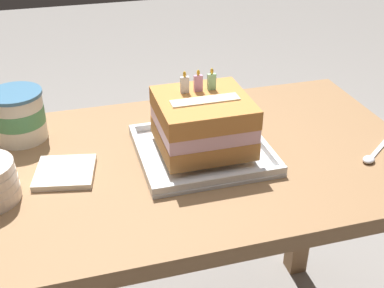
{
  "coord_description": "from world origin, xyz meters",
  "views": [
    {
      "loc": [
        -0.23,
        -0.89,
        1.27
      ],
      "look_at": [
        0.02,
        0.0,
        0.72
      ],
      "focal_mm": 46.32,
      "sensor_mm": 36.0,
      "label": 1
    }
  ],
  "objects_px": {
    "birthday_cake": "(203,122)",
    "serving_spoon_near_tray": "(372,156)",
    "napkin_pile": "(65,172)",
    "foil_tray": "(202,151)",
    "ice_cream_tub": "(18,115)"
  },
  "relations": [
    {
      "from": "foil_tray",
      "to": "birthday_cake",
      "type": "xyz_separation_m",
      "value": [
        0.0,
        0.0,
        0.07
      ]
    },
    {
      "from": "birthday_cake",
      "to": "napkin_pile",
      "type": "bearing_deg",
      "value": -179.94
    },
    {
      "from": "serving_spoon_near_tray",
      "to": "ice_cream_tub",
      "type": "bearing_deg",
      "value": 157.63
    },
    {
      "from": "ice_cream_tub",
      "to": "serving_spoon_near_tray",
      "type": "xyz_separation_m",
      "value": [
        0.74,
        -0.3,
        -0.05
      ]
    },
    {
      "from": "foil_tray",
      "to": "napkin_pile",
      "type": "xyz_separation_m",
      "value": [
        -0.3,
        -0.0,
        -0.0
      ]
    },
    {
      "from": "foil_tray",
      "to": "birthday_cake",
      "type": "distance_m",
      "value": 0.07
    },
    {
      "from": "foil_tray",
      "to": "ice_cream_tub",
      "type": "bearing_deg",
      "value": 154.46
    },
    {
      "from": "foil_tray",
      "to": "napkin_pile",
      "type": "distance_m",
      "value": 0.3
    },
    {
      "from": "serving_spoon_near_tray",
      "to": "birthday_cake",
      "type": "bearing_deg",
      "value": 161.27
    },
    {
      "from": "napkin_pile",
      "to": "foil_tray",
      "type": "bearing_deg",
      "value": 0.04
    },
    {
      "from": "birthday_cake",
      "to": "serving_spoon_near_tray",
      "type": "relative_size",
      "value": 1.54
    },
    {
      "from": "ice_cream_tub",
      "to": "serving_spoon_near_tray",
      "type": "distance_m",
      "value": 0.8
    },
    {
      "from": "ice_cream_tub",
      "to": "foil_tray",
      "type": "bearing_deg",
      "value": -25.54
    },
    {
      "from": "foil_tray",
      "to": "napkin_pile",
      "type": "height_order",
      "value": "foil_tray"
    },
    {
      "from": "foil_tray",
      "to": "serving_spoon_near_tray",
      "type": "bearing_deg",
      "value": -18.71
    }
  ]
}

